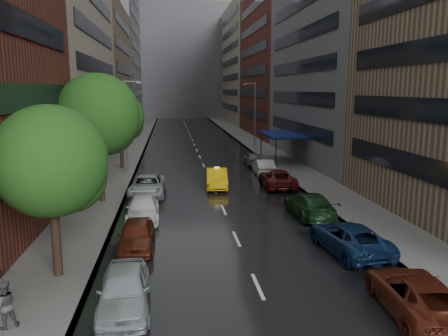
{
  "coord_description": "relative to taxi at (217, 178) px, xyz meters",
  "views": [
    {
      "loc": [
        -3.55,
        -13.01,
        8.26
      ],
      "look_at": [
        0.0,
        15.72,
        3.0
      ],
      "focal_mm": 35.0,
      "sensor_mm": 36.0,
      "label": 1
    }
  ],
  "objects": [
    {
      "name": "street_lamp_right",
      "position": [
        7.43,
        22.01,
        4.08
      ],
      "size": [
        1.74,
        0.22,
        9.0
      ],
      "color": "gray",
      "rests_on": "sidewalk_right"
    },
    {
      "name": "sidewalk_left",
      "position": [
        -9.29,
        27.01,
        -0.73
      ],
      "size": [
        4.0,
        140.0,
        0.15
      ],
      "primitive_type": "cube",
      "color": "gray",
      "rests_on": "ground"
    },
    {
      "name": "tree_near",
      "position": [
        -8.89,
        -17.07,
        4.42
      ],
      "size": [
        4.8,
        4.8,
        7.65
      ],
      "color": "#382619",
      "rests_on": "ground"
    },
    {
      "name": "awning",
      "position": [
        8.69,
        12.01,
        2.32
      ],
      "size": [
        4.0,
        8.0,
        3.12
      ],
      "color": "navy",
      "rests_on": "sidewalk_right"
    },
    {
      "name": "tree_mid",
      "position": [
        -8.89,
        -4.01,
        5.62
      ],
      "size": [
        5.89,
        5.89,
        9.38
      ],
      "color": "#382619",
      "rests_on": "ground"
    },
    {
      "name": "ped_black_umbrella",
      "position": [
        -9.59,
        -21.35,
        0.57
      ],
      "size": [
        1.02,
        0.98,
        2.09
      ],
      "color": "#4B4C50",
      "rests_on": "sidewalk_left"
    },
    {
      "name": "road",
      "position": [
        -0.29,
        27.01,
        -0.8
      ],
      "size": [
        14.0,
        140.0,
        0.01
      ],
      "primitive_type": "cube",
      "color": "black",
      "rests_on": "ground"
    },
    {
      "name": "street_lamp_left",
      "position": [
        -8.01,
        7.01,
        4.08
      ],
      "size": [
        1.74,
        0.22,
        9.0
      ],
      "color": "gray",
      "rests_on": "sidewalk_left"
    },
    {
      "name": "sidewalk_right",
      "position": [
        8.71,
        27.01,
        -0.73
      ],
      "size": [
        4.0,
        140.0,
        0.15
      ],
      "primitive_type": "cube",
      "color": "gray",
      "rests_on": "ground"
    },
    {
      "name": "buildings_left",
      "position": [
        -15.29,
        35.8,
        15.18
      ],
      "size": [
        8.0,
        108.0,
        38.0
      ],
      "color": "maroon",
      "rests_on": "ground"
    },
    {
      "name": "tree_far",
      "position": [
        -8.89,
        9.83,
        4.56
      ],
      "size": [
        4.93,
        4.93,
        7.85
      ],
      "color": "#382619",
      "rests_on": "ground"
    },
    {
      "name": "parked_cars_right",
      "position": [
        5.11,
        -7.75,
        -0.04
      ],
      "size": [
        3.09,
        37.36,
        1.59
      ],
      "color": "#5D2112",
      "rests_on": "ground"
    },
    {
      "name": "buildings_right",
      "position": [
        14.71,
        33.71,
        14.22
      ],
      "size": [
        8.05,
        109.1,
        36.0
      ],
      "color": "#937A5B",
      "rests_on": "ground"
    },
    {
      "name": "taxi",
      "position": [
        0.0,
        0.0,
        0.0
      ],
      "size": [
        2.1,
        5.04,
        1.62
      ],
      "primitive_type": "imported",
      "rotation": [
        0.0,
        0.0,
        -0.08
      ],
      "color": "yellow",
      "rests_on": "ground"
    },
    {
      "name": "parked_cars_left",
      "position": [
        -5.69,
        -9.76,
        -0.03
      ],
      "size": [
        2.93,
        23.42,
        1.61
      ],
      "color": "#ABB2B5",
      "rests_on": "ground"
    },
    {
      "name": "building_far",
      "position": [
        -0.29,
        95.01,
        15.19
      ],
      "size": [
        40.0,
        14.0,
        32.0
      ],
      "primitive_type": "cube",
      "color": "slate",
      "rests_on": "ground"
    }
  ]
}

